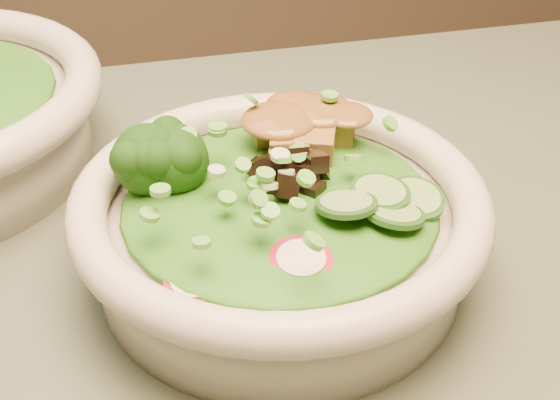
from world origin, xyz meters
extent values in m
cube|color=#485647|center=(0.00, 0.00, 0.73)|extent=(1.20, 0.80, 0.03)
cylinder|color=silver|center=(-0.14, 0.08, 0.77)|extent=(0.21, 0.21, 0.05)
torus|color=silver|center=(-0.14, 0.08, 0.80)|extent=(0.24, 0.24, 0.02)
ellipsoid|color=#1E6415|center=(-0.14, 0.08, 0.80)|extent=(0.18, 0.18, 0.02)
ellipsoid|color=brown|center=(-0.11, 0.13, 0.82)|extent=(0.06, 0.05, 0.01)
camera|label=1|loc=(-0.22, -0.26, 1.05)|focal=50.00mm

